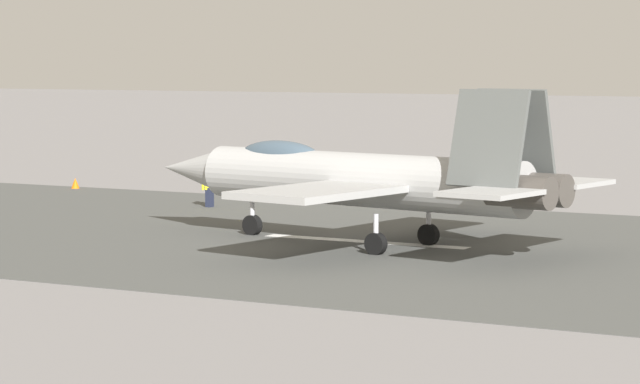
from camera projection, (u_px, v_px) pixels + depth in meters
name	position (u px, v px, depth m)	size (l,w,h in m)	color
ground_plane	(368.00, 242.00, 52.01)	(400.00, 400.00, 0.00)	slate
runway_strip	(368.00, 242.00, 52.00)	(240.00, 26.00, 0.02)	#474946
fighter_jet	(359.00, 178.00, 50.82)	(18.09, 13.56, 5.62)	#A6A6A5
crew_person	(210.00, 189.00, 64.09)	(0.58, 0.49, 1.68)	#1E2338
marker_cone_mid	(377.00, 199.00, 65.30)	(0.44, 0.44, 0.55)	orange
marker_cone_far	(75.00, 183.00, 73.29)	(0.44, 0.44, 0.55)	orange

